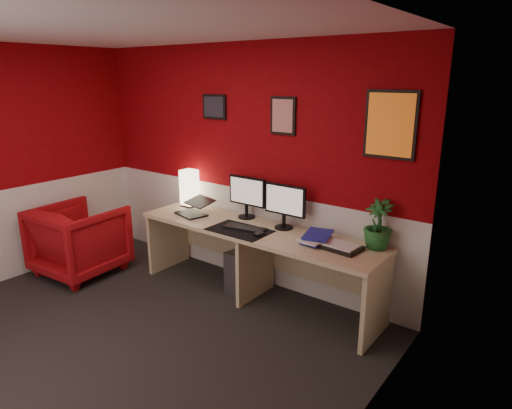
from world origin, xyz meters
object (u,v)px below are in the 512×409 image
Objects in this scene: desk at (256,263)px; potted_plant at (378,224)px; monitor_right at (284,200)px; armchair at (80,240)px; zen_tray at (340,247)px; monitor_left at (246,191)px; laptop at (191,205)px; shoji_lamp at (189,189)px; pc_tower at (246,269)px.

desk is 1.30m from potted_plant.
armchair is at bearing -157.41° from monitor_right.
armchair is (-2.15, -0.90, -0.63)m from monitor_right.
monitor_left is at bearing 169.97° from zen_tray.
laptop reaches higher than armchair.
shoji_lamp is 1.14× the size of zen_tray.
armchair is (-1.76, -0.79, 0.17)m from pc_tower.
armchair is at bearing -163.12° from potted_plant.
zen_tray is at bearing -13.06° from monitor_right.
potted_plant reaches higher than desk.
laptop is 1.37m from armchair.
pc_tower is 1.94m from armchair.
shoji_lamp is 1.30m from monitor_right.
monitor_right is 1.66× the size of zen_tray.
potted_plant reaches higher than pc_tower.
monitor_right reaches higher than zen_tray.
armchair is at bearing -133.68° from shoji_lamp.
desk is 5.78× the size of pc_tower.
shoji_lamp is 1.21× the size of laptop.
monitor_left is 0.82m from pc_tower.
armchair reaches higher than desk.
zen_tray is 0.41× the size of armchair.
armchair is (-0.86, -0.90, -0.54)m from shoji_lamp.
shoji_lamp is (-1.08, 0.19, 0.56)m from desk.
potted_plant is (0.93, 0.04, -0.07)m from monitor_right.
potted_plant is at bearing -0.40° from monitor_left.
monitor_left is (-0.30, 0.23, 0.66)m from desk.
potted_plant is 0.50× the size of armchair.
monitor_left is 0.67× the size of armchair.
desk reaches higher than pc_tower.
pc_tower is (-1.33, -0.15, -0.72)m from potted_plant.
shoji_lamp reaches higher than pc_tower.
potted_plant is at bearing 0.89° from shoji_lamp.
desk is 4.48× the size of monitor_left.
desk is 0.96m from laptop.
monitor_right is 2.42m from armchair.
desk is 7.43× the size of zen_tray.
desk is at bearing -139.00° from monitor_right.
desk is 0.71m from monitor_right.
desk is at bearing -178.67° from zen_tray.
laptop is 0.63m from monitor_left.
zen_tray is (0.90, 0.02, 0.38)m from desk.
monitor_left is at bearing 141.88° from desk.
laptop is at bearing -153.38° from armchair.
zen_tray is 0.78× the size of pc_tower.
monitor_right is 1.34× the size of potted_plant.
monitor_right reaches higher than laptop.
laptop is (-0.83, -0.05, 0.47)m from desk.
desk is at bearing -169.01° from potted_plant.
pc_tower is at bearing 177.09° from zen_tray.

